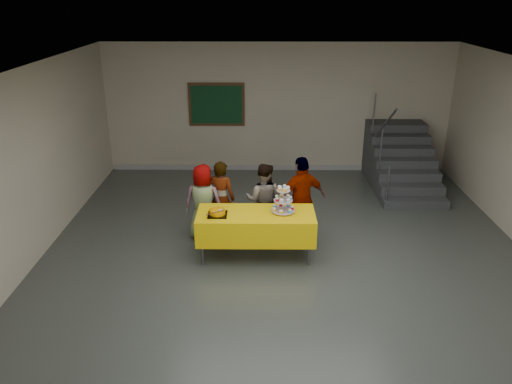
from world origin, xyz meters
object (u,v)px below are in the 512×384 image
at_px(bear_cake, 217,212).
at_px(staircase, 399,162).
at_px(cupcake_stand, 283,201).
at_px(schoolchild_b, 221,199).
at_px(schoolchild_a, 203,202).
at_px(bake_table, 256,225).
at_px(schoolchild_d, 302,199).
at_px(noticeboard, 217,105).
at_px(schoolchild_c, 263,200).

relative_size(bear_cake, staircase, 0.15).
relative_size(cupcake_stand, schoolchild_b, 0.33).
xyz_separation_m(cupcake_stand, schoolchild_a, (-1.34, 0.61, -0.28)).
relative_size(schoolchild_a, schoolchild_b, 0.98).
distance_m(bear_cake, staircase, 5.14).
xyz_separation_m(bake_table, cupcake_stand, (0.43, 0.05, 0.40)).
bearing_deg(schoolchild_d, noticeboard, -86.96).
relative_size(bake_table, schoolchild_b, 1.37).
distance_m(schoolchild_a, schoolchild_b, 0.33).
xyz_separation_m(cupcake_stand, bear_cake, (-1.04, -0.13, -0.12)).
height_order(bear_cake, schoolchild_d, schoolchild_d).
distance_m(cupcake_stand, bear_cake, 1.05).
relative_size(bake_table, schoolchild_c, 1.41).
bearing_deg(cupcake_stand, staircase, 50.46).
height_order(bear_cake, schoolchild_a, schoolchild_a).
relative_size(schoolchild_b, staircase, 0.57).
bearing_deg(schoolchild_b, bake_table, 141.63).
bearing_deg(cupcake_stand, schoolchild_d, 58.16).
xyz_separation_m(bake_table, staircase, (3.18, 3.38, -0.07)).
relative_size(schoolchild_c, noticeboard, 1.02).
height_order(cupcake_stand, noticeboard, noticeboard).
xyz_separation_m(schoolchild_c, staircase, (3.05, 2.60, -0.18)).
xyz_separation_m(bake_table, schoolchild_a, (-0.91, 0.66, 0.12)).
distance_m(bake_table, cupcake_stand, 0.59).
height_order(bear_cake, noticeboard, noticeboard).
bearing_deg(schoolchild_a, cupcake_stand, 161.75).
distance_m(schoolchild_a, staircase, 4.92).
bearing_deg(noticeboard, staircase, -11.47).
bearing_deg(bake_table, schoolchild_d, 37.91).
distance_m(schoolchild_a, schoolchild_c, 1.05).
relative_size(bake_table, schoolchild_d, 1.25).
bearing_deg(schoolchild_d, bake_table, 15.52).
xyz_separation_m(schoolchild_b, schoolchild_d, (1.39, -0.19, 0.07)).
bearing_deg(schoolchild_b, schoolchild_d, -173.83).
bearing_deg(noticeboard, schoolchild_a, -89.56).
relative_size(schoolchild_c, schoolchild_d, 0.88).
distance_m(bake_table, schoolchild_a, 1.13).
height_order(bake_table, schoolchild_a, schoolchild_a).
height_order(cupcake_stand, schoolchild_a, schoolchild_a).
xyz_separation_m(bake_table, schoolchild_b, (-0.61, 0.79, 0.13)).
bearing_deg(schoolchild_c, schoolchild_a, 15.87).
bearing_deg(cupcake_stand, noticeboard, 108.23).
distance_m(schoolchild_b, staircase, 4.60).
relative_size(bear_cake, schoolchild_a, 0.27).
bearing_deg(schoolchild_b, cupcake_stand, 158.46).
bearing_deg(bear_cake, cupcake_stand, 7.15).
height_order(bake_table, schoolchild_c, schoolchild_c).
bearing_deg(staircase, bear_cake, -137.57).
height_order(schoolchild_b, staircase, staircase).
bearing_deg(noticeboard, bear_cake, -85.53).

